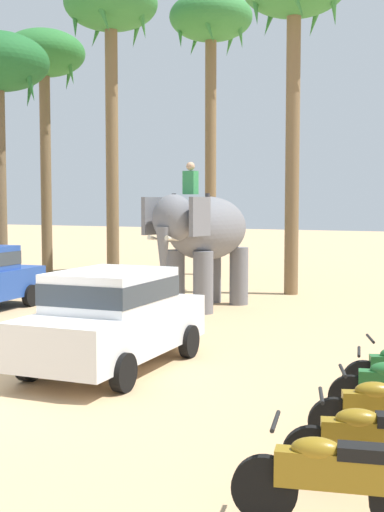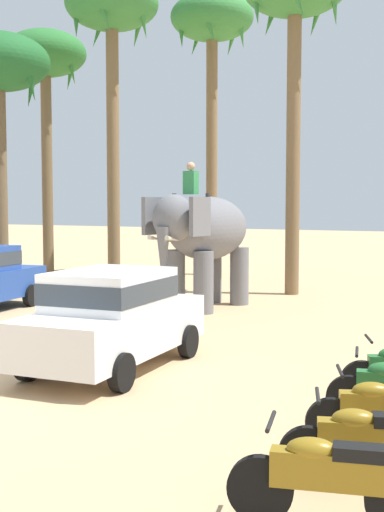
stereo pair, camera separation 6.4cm
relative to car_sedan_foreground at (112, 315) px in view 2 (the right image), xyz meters
The scene contains 10 objects.
ground_plane 2.08m from the car_sedan_foreground, 129.61° to the right, with size 120.00×120.00×0.00m, color tan.
car_sedan_foreground is the anchor object (origin of this frame).
elephant_with_mahout 7.04m from the car_sedan_foreground, 103.17° to the left, with size 1.96×3.96×3.88m.
motorcycle_nearest_camera 6.40m from the car_sedan_foreground, 39.43° to the right, with size 1.77×0.66×0.94m.
motorcycle_second_in_row 5.90m from the car_sedan_foreground, 30.97° to the right, with size 1.74×0.76×0.94m.
motorcycle_mid_row 5.34m from the car_sedan_foreground, 20.94° to the right, with size 1.72×0.82×0.94m.
palm_tree_behind_elephant 15.01m from the car_sedan_foreground, 123.27° to the left, with size 3.20×3.20×10.49m.
palm_tree_near_hut 13.32m from the car_sedan_foreground, 92.29° to the left, with size 3.20×3.20×10.23m.
palm_tree_far_back 17.87m from the car_sedan_foreground, 109.20° to the left, with size 3.20×3.20×10.84m.
palm_tree_leaning_seaward 18.02m from the car_sedan_foreground, 132.38° to the left, with size 3.20×3.20×9.54m.
Camera 2 is at (7.74, -8.41, 2.85)m, focal length 48.84 mm.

